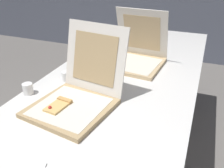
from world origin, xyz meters
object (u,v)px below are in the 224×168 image
at_px(cup_white_near_left, 28,89).
at_px(cup_white_near_center, 66,76).
at_px(cup_white_mid, 86,66).
at_px(table, 120,86).
at_px(pizza_box_middle, 136,57).
at_px(pizza_box_front, 76,96).
at_px(cup_white_far, 107,49).

relative_size(cup_white_near_left, cup_white_near_center, 1.00).
distance_m(cup_white_mid, cup_white_near_left, 0.40).
distance_m(table, pizza_box_middle, 0.27).
height_order(table, cup_white_near_left, cup_white_near_left).
bearing_deg(cup_white_mid, pizza_box_front, -69.12).
bearing_deg(cup_white_near_left, cup_white_far, 78.19).
distance_m(cup_white_near_left, cup_white_near_center, 0.23).
bearing_deg(cup_white_mid, pizza_box_middle, 39.44).
xyz_separation_m(cup_white_near_left, cup_white_far, (0.15, 0.71, 0.00)).
relative_size(table, cup_white_near_center, 40.12).
relative_size(pizza_box_front, cup_white_near_left, 8.08).
relative_size(pizza_box_front, cup_white_mid, 8.08).
bearing_deg(pizza_box_middle, pizza_box_front, -97.19).
bearing_deg(table, pizza_box_front, -106.16).
xyz_separation_m(table, pizza_box_middle, (0.02, 0.25, 0.10)).
bearing_deg(table, pizza_box_middle, 85.31).
bearing_deg(cup_white_near_center, cup_white_far, 85.57).
relative_size(pizza_box_front, cup_white_far, 8.08).
bearing_deg(cup_white_mid, cup_white_near_center, -102.97).
bearing_deg(cup_white_mid, cup_white_far, 89.88).
bearing_deg(cup_white_near_center, pizza_box_middle, 51.84).
bearing_deg(table, cup_white_mid, 171.40).
bearing_deg(cup_white_near_left, pizza_box_middle, 55.00).
height_order(table, cup_white_near_center, cup_white_near_center).
bearing_deg(cup_white_mid, table, -8.60).
relative_size(pizza_box_front, pizza_box_middle, 1.27).
height_order(pizza_box_front, cup_white_mid, pizza_box_front).
height_order(pizza_box_middle, cup_white_mid, pizza_box_middle).
relative_size(table, cup_white_near_left, 40.12).
height_order(table, pizza_box_front, pizza_box_front).
height_order(cup_white_near_left, cup_white_far, same).
relative_size(cup_white_near_left, cup_white_far, 1.00).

